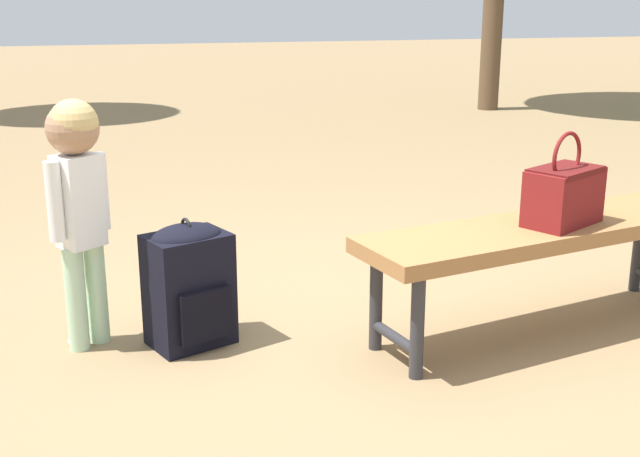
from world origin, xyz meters
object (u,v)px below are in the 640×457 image
at_px(park_bench, 546,237).
at_px(handbag, 564,193).
at_px(backpack_large, 189,282).
at_px(child_standing, 77,185).

relative_size(park_bench, handbag, 4.48).
distance_m(park_bench, handbag, 0.19).
height_order(handbag, backpack_large, handbag).
distance_m(child_standing, backpack_large, 0.55).
bearing_deg(park_bench, child_standing, -10.03).
bearing_deg(child_standing, handbag, 169.25).
xyz_separation_m(park_bench, backpack_large, (1.39, -0.23, -0.14)).
distance_m(handbag, child_standing, 1.85).
height_order(child_standing, backpack_large, child_standing).
relative_size(handbag, child_standing, 0.38).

